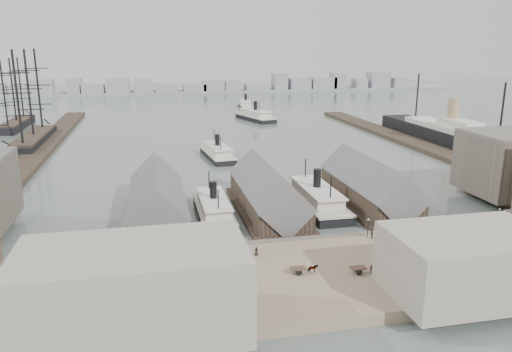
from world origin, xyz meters
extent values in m
plane|color=#54615D|center=(0.00, 0.00, 0.00)|extent=(900.00, 900.00, 0.00)
cube|color=#7F6D55|center=(0.00, -20.00, 1.00)|extent=(180.00, 30.00, 2.00)
cube|color=#59544C|center=(0.00, -5.20, 1.15)|extent=(180.00, 1.20, 2.30)
cube|color=#2D231C|center=(-68.00, 100.00, 0.80)|extent=(10.00, 220.00, 1.60)
cube|color=#2D231C|center=(78.00, 90.00, 0.80)|extent=(10.00, 180.00, 1.60)
cube|color=#2D231C|center=(-26.00, 16.00, 0.60)|extent=(14.00, 42.00, 1.20)
cube|color=#2D231C|center=(-26.00, 17.00, 3.70)|extent=(12.00, 36.00, 5.00)
cube|color=#59595B|center=(-26.00, 17.00, 6.30)|extent=(12.60, 37.00, 12.60)
cube|color=#2D231C|center=(0.00, 16.00, 0.60)|extent=(14.00, 42.00, 1.20)
cube|color=#2D231C|center=(0.00, 17.00, 3.70)|extent=(12.00, 36.00, 5.00)
cube|color=#59595B|center=(0.00, 17.00, 6.30)|extent=(12.60, 37.00, 12.60)
cube|color=#2D231C|center=(26.00, 16.00, 0.60)|extent=(14.00, 42.00, 1.20)
cube|color=#2D231C|center=(26.00, 17.00, 3.70)|extent=(12.00, 36.00, 5.00)
cube|color=#59595B|center=(26.00, 17.00, 6.30)|extent=(12.60, 37.00, 12.60)
cube|color=gray|center=(20.00, -32.00, 7.00)|extent=(24.00, 16.00, 10.00)
cube|color=gray|center=(-30.00, -32.00, 8.00)|extent=(30.00, 16.00, 12.00)
cylinder|color=black|center=(-45.00, -7.00, 3.80)|extent=(0.16, 0.16, 3.60)
sphere|color=beige|center=(-45.00, -7.00, 5.70)|extent=(0.44, 0.44, 0.44)
cylinder|color=black|center=(-15.00, -7.00, 3.80)|extent=(0.16, 0.16, 3.60)
sphere|color=beige|center=(-15.00, -7.00, 5.70)|extent=(0.44, 0.44, 0.44)
cylinder|color=black|center=(15.00, -7.00, 3.80)|extent=(0.16, 0.16, 3.60)
sphere|color=beige|center=(15.00, -7.00, 5.70)|extent=(0.44, 0.44, 0.44)
cylinder|color=black|center=(45.00, -7.00, 3.80)|extent=(0.16, 0.16, 3.60)
sphere|color=beige|center=(45.00, -7.00, 5.70)|extent=(0.44, 0.44, 0.44)
cube|color=gray|center=(0.00, 340.00, 1.00)|extent=(500.00, 40.00, 2.00)
cube|color=gray|center=(-123.57, 330.00, 3.62)|extent=(14.71, 14.00, 7.23)
cube|color=gray|center=(-107.98, 330.00, 6.62)|extent=(17.63, 14.00, 13.23)
cube|color=gray|center=(-83.49, 330.00, 6.79)|extent=(10.74, 14.00, 13.58)
cube|color=gray|center=(-69.86, 330.00, 4.32)|extent=(18.06, 14.00, 8.64)
cube|color=gray|center=(-49.92, 330.00, 6.64)|extent=(18.55, 14.00, 13.29)
cube|color=gray|center=(-29.70, 330.00, 6.24)|extent=(15.33, 14.00, 12.47)
cube|color=gray|center=(-11.29, 330.00, 4.36)|extent=(17.56, 14.00, 8.72)
cube|color=gray|center=(11.96, 330.00, 3.82)|extent=(18.76, 14.00, 7.63)
cube|color=gray|center=(27.85, 330.00, 5.17)|extent=(17.61, 14.00, 10.35)
cube|color=gray|center=(44.04, 330.00, 5.15)|extent=(13.38, 14.00, 10.30)
cube|color=gray|center=(65.61, 330.00, 3.38)|extent=(20.73, 14.00, 6.75)
cube|color=gray|center=(85.69, 330.00, 7.79)|extent=(11.51, 14.00, 15.57)
cube|color=gray|center=(103.47, 330.00, 5.63)|extent=(18.17, 14.00, 11.26)
cube|color=gray|center=(125.20, 330.00, 5.92)|extent=(21.81, 14.00, 11.83)
cube|color=gray|center=(139.05, 330.00, 7.75)|extent=(11.12, 14.00, 15.50)
cube|color=gray|center=(159.69, 330.00, 5.14)|extent=(10.90, 14.00, 10.29)
cube|color=gray|center=(177.90, 330.00, 7.86)|extent=(17.95, 14.00, 15.72)
cube|color=gray|center=(197.92, 330.00, 5.26)|extent=(14.21, 14.00, 10.51)
cube|color=black|center=(-13.00, 17.12, 0.82)|extent=(7.31, 25.57, 1.64)
cube|color=beige|center=(-13.00, 17.12, 2.01)|extent=(7.67, 25.57, 0.46)
cube|color=beige|center=(-13.00, 17.12, 3.29)|extent=(5.94, 18.27, 2.01)
cube|color=beige|center=(-13.00, 17.12, 4.57)|extent=(6.39, 20.09, 0.37)
cylinder|color=black|center=(-13.00, 17.12, 6.58)|extent=(1.64, 1.64, 4.11)
cylinder|color=black|center=(-13.00, 25.34, 6.39)|extent=(0.27, 0.27, 5.48)
cylinder|color=black|center=(-13.00, 8.90, 6.39)|extent=(0.27, 0.27, 5.48)
cube|color=black|center=(13.00, 18.67, 0.95)|extent=(8.42, 29.47, 1.89)
cube|color=beige|center=(13.00, 18.67, 2.32)|extent=(8.84, 29.47, 0.53)
cube|color=beige|center=(13.00, 18.67, 3.79)|extent=(6.84, 21.05, 2.32)
cube|color=beige|center=(13.00, 18.67, 5.26)|extent=(7.37, 23.16, 0.42)
cylinder|color=black|center=(13.00, 18.67, 7.58)|extent=(1.89, 1.89, 4.74)
cylinder|color=black|center=(13.00, 28.14, 7.37)|extent=(0.32, 0.32, 6.32)
cylinder|color=black|center=(13.00, 9.19, 7.37)|extent=(0.32, 0.32, 6.32)
cube|color=black|center=(-3.40, 79.48, 0.83)|extent=(10.00, 26.48, 1.66)
cube|color=beige|center=(-3.40, 79.48, 2.03)|extent=(10.37, 26.52, 0.46)
cube|color=beige|center=(-3.40, 79.48, 3.32)|extent=(7.86, 18.99, 2.03)
cube|color=beige|center=(-3.40, 79.48, 4.62)|extent=(8.51, 20.87, 0.37)
cylinder|color=black|center=(-3.40, 79.48, 6.65)|extent=(1.66, 1.66, 4.16)
cylinder|color=black|center=(-3.40, 87.79, 6.46)|extent=(0.28, 0.28, 5.54)
cylinder|color=black|center=(-3.40, 71.17, 6.46)|extent=(0.28, 0.28, 5.54)
cube|color=black|center=(29.29, 167.17, 0.98)|extent=(17.20, 31.74, 1.96)
cube|color=beige|center=(29.29, 167.17, 2.40)|extent=(17.61, 31.87, 0.55)
cube|color=beige|center=(29.29, 167.17, 3.92)|extent=(13.10, 22.92, 2.40)
cube|color=beige|center=(29.29, 167.17, 5.45)|extent=(14.26, 25.16, 0.44)
cylinder|color=black|center=(29.29, 167.17, 7.85)|extent=(1.96, 1.96, 4.91)
cylinder|color=black|center=(29.29, 176.99, 7.63)|extent=(0.33, 0.33, 6.54)
cylinder|color=black|center=(29.29, 157.36, 7.63)|extent=(0.33, 0.33, 6.54)
cube|color=black|center=(34.92, 223.01, 0.84)|extent=(9.54, 26.52, 1.67)
cube|color=beige|center=(34.92, 223.01, 2.04)|extent=(9.91, 26.55, 0.46)
cube|color=beige|center=(34.92, 223.01, 3.34)|extent=(7.54, 19.00, 2.04)
cube|color=beige|center=(34.92, 223.01, 4.64)|extent=(8.15, 20.89, 0.37)
cylinder|color=black|center=(34.92, 223.01, 6.69)|extent=(1.67, 1.67, 4.18)
cylinder|color=black|center=(34.92, 231.37, 6.50)|extent=(0.28, 0.28, 5.57)
cylinder|color=black|center=(34.92, 214.65, 6.50)|extent=(0.28, 0.28, 5.57)
cube|color=black|center=(-73.02, 120.39, 1.85)|extent=(9.23, 53.34, 3.69)
cube|color=#2D231C|center=(-73.02, 120.39, 4.00)|extent=(8.72, 48.01, 0.62)
cylinder|color=black|center=(-73.02, 101.72, 20.52)|extent=(0.82, 0.82, 34.88)
cylinder|color=black|center=(-73.02, 120.39, 20.52)|extent=(0.82, 0.82, 34.88)
cylinder|color=black|center=(-73.02, 139.06, 20.52)|extent=(0.82, 0.82, 34.88)
cube|color=black|center=(-90.20, 167.39, 1.63)|extent=(8.14, 45.21, 3.26)
cube|color=#2D231C|center=(-90.20, 167.39, 3.53)|extent=(7.69, 40.69, 0.54)
cylinder|color=black|center=(-90.20, 151.56, 18.08)|extent=(0.72, 0.72, 30.74)
cylinder|color=black|center=(-90.20, 167.39, 18.08)|extent=(0.72, 0.72, 30.74)
cylinder|color=black|center=(-90.20, 183.21, 18.08)|extent=(0.72, 0.72, 30.74)
cube|color=black|center=(92.00, 83.34, 3.02)|extent=(13.10, 95.72, 6.05)
cube|color=beige|center=(92.00, 83.34, 7.05)|extent=(11.08, 55.41, 2.02)
cube|color=beige|center=(92.00, 78.31, 9.57)|extent=(8.06, 20.15, 3.02)
cylinder|color=tan|center=(92.00, 83.34, 14.11)|extent=(4.43, 4.43, 10.08)
imported|color=black|center=(-35.94, -12.70, 2.80)|extent=(1.55, 1.40, 1.61)
cube|color=#3F2D21|center=(-38.53, -12.51, 2.90)|extent=(2.70, 1.69, 0.25)
cylinder|color=black|center=(-38.58, -13.21, 2.55)|extent=(1.10, 0.16, 1.10)
cylinder|color=black|center=(-38.48, -11.81, 2.55)|extent=(1.10, 0.16, 1.10)
imported|color=black|center=(-0.96, -20.19, 2.71)|extent=(1.70, 0.80, 1.43)
cube|color=#3F2D21|center=(-3.56, -20.15, 2.90)|extent=(2.62, 1.54, 0.25)
cylinder|color=black|center=(-3.57, -20.85, 2.55)|extent=(1.10, 0.10, 1.10)
cylinder|color=black|center=(-3.55, -19.45, 2.55)|extent=(1.10, 0.10, 1.10)
imported|color=black|center=(9.01, -22.36, 2.74)|extent=(1.36, 1.56, 1.47)
cube|color=#3F2D21|center=(6.41, -22.16, 2.90)|extent=(2.71, 1.70, 0.25)
cylinder|color=black|center=(6.36, -22.86, 2.55)|extent=(1.10, 0.16, 1.10)
cylinder|color=black|center=(6.47, -21.47, 2.55)|extent=(1.10, 0.16, 1.10)
imported|color=black|center=(-45.24, -11.21, 2.80)|extent=(0.70, 0.72, 1.60)
imported|color=black|center=(-41.45, -23.97, 2.85)|extent=(1.04, 1.01, 1.69)
imported|color=black|center=(-18.65, -12.92, 2.86)|extent=(1.27, 1.06, 1.71)
imported|color=black|center=(-19.73, -22.79, 2.84)|extent=(0.65, 1.06, 1.69)
imported|color=black|center=(-8.82, -11.21, 2.82)|extent=(0.95, 0.82, 1.65)
imported|color=black|center=(13.09, -22.95, 2.88)|extent=(0.79, 0.76, 1.76)
imported|color=black|center=(15.37, -8.00, 2.88)|extent=(1.07, 1.07, 1.75)
imported|color=black|center=(30.45, -25.80, 2.88)|extent=(1.31, 1.19, 1.76)
imported|color=black|center=(43.66, -11.25, 2.83)|extent=(0.72, 1.05, 1.65)
imported|color=black|center=(43.10, -10.17, 2.79)|extent=(1.18, 0.99, 1.58)
imported|color=black|center=(-49.98, -13.68, 2.79)|extent=(0.64, 0.70, 1.58)
camera|label=1|loc=(-26.83, -94.20, 39.55)|focal=35.00mm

